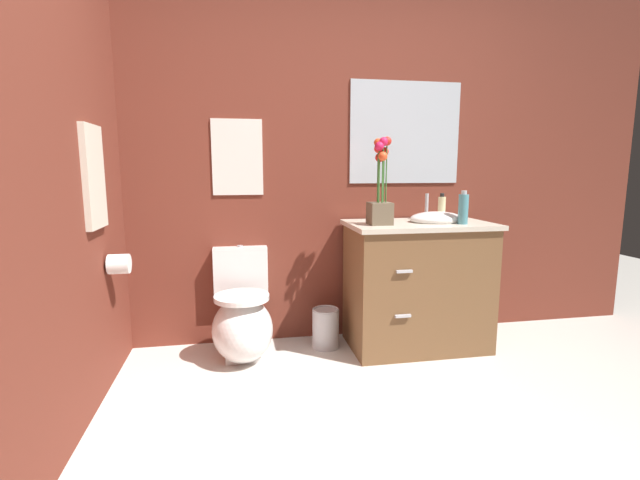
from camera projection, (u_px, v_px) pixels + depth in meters
wall_back at (362, 162)px, 3.14m from camera, size 4.35×0.05×2.50m
wall_left at (32, 155)px, 1.66m from camera, size 0.05×4.77×2.50m
toilet at (242, 320)px, 2.85m from camera, size 0.38×0.59×0.69m
vanity_cabinet at (417, 283)px, 3.01m from camera, size 0.94×0.56×1.03m
flower_vase at (380, 191)px, 2.80m from camera, size 0.14×0.14×0.55m
soap_bottle at (463, 209)px, 2.84m from camera, size 0.06×0.06×0.21m
lotion_bottle at (442, 208)px, 3.03m from camera, size 0.05×0.05×0.19m
trash_bin at (326, 328)px, 3.02m from camera, size 0.18×0.18×0.27m
wall_poster at (237, 157)px, 2.95m from camera, size 0.33×0.01×0.49m
wall_mirror at (405, 133)px, 3.13m from camera, size 0.80×0.01×0.70m
hanging_towel at (94, 177)px, 2.25m from camera, size 0.03×0.28×0.52m
toilet_paper_roll at (119, 264)px, 2.47m from camera, size 0.11×0.11×0.11m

